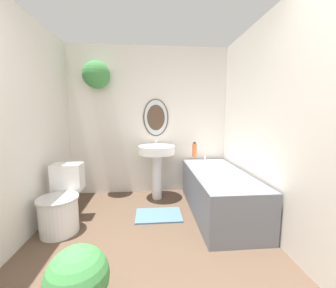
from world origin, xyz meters
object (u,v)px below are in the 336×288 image
(bathtub, at_px, (218,191))
(potted_plant, at_px, (78,283))
(toilet, at_px, (61,204))
(pedestal_sink, at_px, (157,158))
(shampoo_bottle, at_px, (194,150))

(bathtub, height_order, potted_plant, bathtub)
(toilet, distance_m, bathtub, 1.94)
(toilet, relative_size, potted_plant, 1.46)
(pedestal_sink, distance_m, bathtub, 1.03)
(pedestal_sink, height_order, shampoo_bottle, pedestal_sink)
(pedestal_sink, relative_size, potted_plant, 1.92)
(bathtub, xyz_separation_m, potted_plant, (-1.36, -1.38, -0.03))
(shampoo_bottle, bearing_deg, potted_plant, -120.17)
(pedestal_sink, height_order, potted_plant, pedestal_sink)
(potted_plant, bearing_deg, pedestal_sink, 73.75)
(pedestal_sink, relative_size, shampoo_bottle, 3.88)
(bathtub, bearing_deg, potted_plant, -134.70)
(shampoo_bottle, xyz_separation_m, potted_plant, (-1.17, -2.01, -0.49))
(pedestal_sink, height_order, bathtub, pedestal_sink)
(toilet, height_order, pedestal_sink, pedestal_sink)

